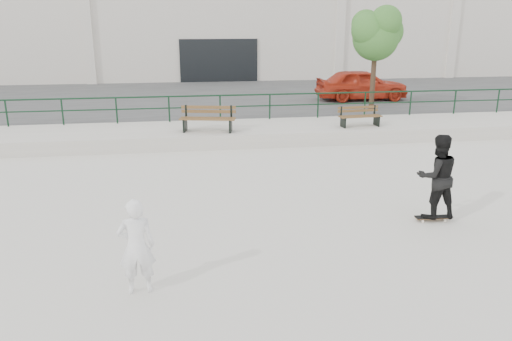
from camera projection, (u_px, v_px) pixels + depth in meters
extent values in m
plane|color=beige|center=(315.00, 246.00, 9.98)|extent=(120.00, 120.00, 0.00)
cube|color=#B6B1A6|center=(250.00, 133.00, 18.90)|extent=(30.00, 3.00, 0.50)
cube|color=#3C3C3C|center=(228.00, 99.00, 26.94)|extent=(60.00, 14.00, 0.50)
cylinder|color=#11311C|center=(245.00, 95.00, 19.77)|extent=(28.00, 0.06, 0.06)
cylinder|color=#11311C|center=(245.00, 106.00, 19.90)|extent=(28.00, 0.05, 0.05)
cylinder|color=#11311C|center=(7.00, 113.00, 18.63)|extent=(0.06, 0.06, 1.00)
cylinder|color=#11311C|center=(62.00, 112.00, 18.91)|extent=(0.06, 0.06, 1.00)
cylinder|color=#11311C|center=(117.00, 111.00, 19.20)|extent=(0.06, 0.06, 1.00)
cylinder|color=#11311C|center=(169.00, 109.00, 19.48)|extent=(0.06, 0.06, 1.00)
cylinder|color=#11311C|center=(220.00, 108.00, 19.77)|extent=(0.06, 0.06, 1.00)
cylinder|color=#11311C|center=(270.00, 107.00, 20.05)|extent=(0.06, 0.06, 1.00)
cylinder|color=#11311C|center=(318.00, 106.00, 20.34)|extent=(0.06, 0.06, 1.00)
cylinder|color=#11311C|center=(365.00, 104.00, 20.63)|extent=(0.06, 0.06, 1.00)
cylinder|color=#11311C|center=(410.00, 103.00, 20.91)|extent=(0.06, 0.06, 1.00)
cylinder|color=#11311C|center=(455.00, 102.00, 21.20)|extent=(0.06, 0.06, 1.00)
cylinder|color=#11311C|center=(498.00, 101.00, 21.48)|extent=(0.06, 0.06, 1.00)
cube|color=beige|center=(210.00, 25.00, 39.11)|extent=(44.00, 16.00, 8.00)
cube|color=black|center=(219.00, 64.00, 32.19)|extent=(5.00, 0.15, 3.20)
cube|color=beige|center=(88.00, 41.00, 30.56)|extent=(0.60, 0.25, 6.20)
cube|color=beige|center=(340.00, 40.00, 32.85)|extent=(0.60, 0.25, 6.20)
cube|color=beige|center=(453.00, 39.00, 33.99)|extent=(0.60, 0.25, 6.20)
cube|color=brown|center=(207.00, 120.00, 17.60)|extent=(1.96, 0.54, 0.04)
cube|color=brown|center=(208.00, 119.00, 17.79)|extent=(1.96, 0.54, 0.04)
cube|color=brown|center=(208.00, 118.00, 17.98)|extent=(1.96, 0.54, 0.04)
cube|color=brown|center=(209.00, 111.00, 18.00)|extent=(1.94, 0.45, 0.11)
cube|color=brown|center=(208.00, 107.00, 17.96)|extent=(1.94, 0.45, 0.11)
cube|color=black|center=(185.00, 125.00, 17.91)|extent=(0.18, 0.55, 0.46)
cube|color=black|center=(186.00, 111.00, 18.05)|extent=(0.08, 0.07, 0.46)
cube|color=black|center=(231.00, 126.00, 17.81)|extent=(0.18, 0.55, 0.46)
cube|color=black|center=(231.00, 112.00, 17.96)|extent=(0.08, 0.07, 0.46)
cube|color=brown|center=(362.00, 117.00, 18.53)|extent=(1.63, 0.23, 0.04)
cube|color=brown|center=(360.00, 116.00, 18.68)|extent=(1.63, 0.23, 0.04)
cube|color=brown|center=(358.00, 115.00, 18.83)|extent=(1.63, 0.23, 0.04)
cube|color=brown|center=(358.00, 111.00, 18.85)|extent=(1.63, 0.16, 0.09)
cube|color=brown|center=(358.00, 107.00, 18.82)|extent=(1.63, 0.16, 0.09)
cube|color=black|center=(343.00, 122.00, 18.60)|extent=(0.09, 0.45, 0.38)
cube|color=black|center=(341.00, 111.00, 18.71)|extent=(0.06, 0.05, 0.38)
cube|color=black|center=(377.00, 121.00, 18.89)|extent=(0.09, 0.45, 0.38)
cube|color=black|center=(374.00, 110.00, 19.00)|extent=(0.06, 0.05, 0.38)
cylinder|color=#4A3925|center=(373.00, 79.00, 22.10)|extent=(0.22, 0.22, 2.68)
sphere|color=#316124|center=(376.00, 37.00, 21.58)|extent=(2.01, 2.01, 2.01)
sphere|color=#316124|center=(385.00, 32.00, 21.92)|extent=(1.56, 1.56, 1.56)
sphere|color=#316124|center=(368.00, 29.00, 21.21)|extent=(1.45, 1.45, 1.45)
sphere|color=#316124|center=(386.00, 21.00, 21.00)|extent=(1.34, 1.34, 1.34)
sphere|color=#316124|center=(365.00, 24.00, 21.80)|extent=(1.23, 1.23, 1.23)
imported|color=#B62B16|center=(362.00, 84.00, 24.87)|extent=(4.52, 1.85, 1.53)
cube|color=black|center=(433.00, 217.00, 11.25)|extent=(0.79, 0.25, 0.02)
cube|color=brown|center=(432.00, 218.00, 11.25)|extent=(0.79, 0.25, 0.01)
cube|color=#98989D|center=(421.00, 219.00, 11.24)|extent=(0.07, 0.16, 0.03)
cube|color=#98989D|center=(443.00, 218.00, 11.28)|extent=(0.07, 0.16, 0.03)
cylinder|color=#F3E2CA|center=(423.00, 221.00, 11.15)|extent=(0.06, 0.03, 0.06)
cylinder|color=#F3E2CA|center=(419.00, 218.00, 11.33)|extent=(0.06, 0.03, 0.06)
cylinder|color=#F3E2CA|center=(445.00, 221.00, 11.20)|extent=(0.06, 0.03, 0.06)
cylinder|color=#F3E2CA|center=(442.00, 217.00, 11.38)|extent=(0.06, 0.03, 0.06)
imported|color=black|center=(437.00, 176.00, 10.97)|extent=(0.94, 0.74, 1.90)
imported|color=white|center=(137.00, 246.00, 8.09)|extent=(0.62, 0.43, 1.64)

